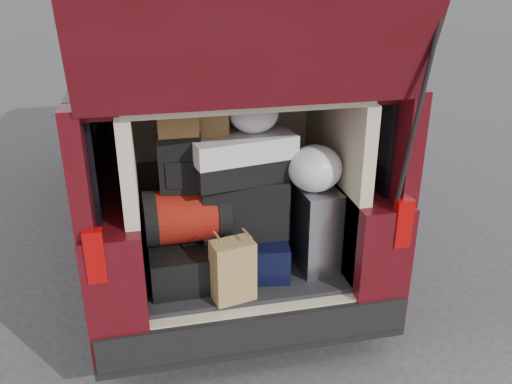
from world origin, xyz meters
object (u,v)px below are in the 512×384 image
black_soft_case (243,205)px  twotone_duffel (241,157)px  black_hardshell (184,256)px  red_duffel (187,215)px  kraft_bag (233,270)px  navy_hardshell (252,249)px  backpack (181,162)px  silver_roller (314,227)px

black_soft_case → twotone_duffel: (-0.01, -0.02, 0.33)m
black_hardshell → red_duffel: size_ratio=1.19×
kraft_bag → twotone_duffel: twotone_duffel is taller
navy_hardshell → backpack: size_ratio=1.52×
navy_hardshell → black_soft_case: bearing=168.2°
black_soft_case → twotone_duffel: twotone_duffel is taller
silver_roller → kraft_bag: 0.65m
silver_roller → kraft_bag: (-0.59, -0.26, -0.09)m
black_hardshell → black_soft_case: bearing=3.4°
navy_hardshell → backpack: (-0.43, 0.01, 0.64)m
black_hardshell → twotone_duffel: 0.75m
red_duffel → black_hardshell: bearing=176.6°
navy_hardshell → twotone_duffel: (-0.06, 0.00, 0.65)m
twotone_duffel → black_hardshell: bearing=171.1°
backpack → black_hardshell: bearing=-122.6°
black_soft_case → silver_roller: bearing=-11.1°
black_soft_case → twotone_duffel: bearing=-118.1°
black_hardshell → kraft_bag: 0.43m
black_soft_case → navy_hardshell: bearing=-18.0°
black_hardshell → silver_roller: size_ratio=1.10×
silver_roller → twotone_duffel: twotone_duffel is taller
black_hardshell → navy_hardshell: black_hardshell is taller
black_hardshell → black_soft_case: 0.50m
navy_hardshell → twotone_duffel: 0.65m
red_duffel → black_soft_case: bearing=3.3°
black_hardshell → twotone_duffel: twotone_duffel is taller
silver_roller → black_soft_case: bearing=161.8°
navy_hardshell → twotone_duffel: twotone_duffel is taller
black_hardshell → red_duffel: (0.03, -0.00, 0.29)m
navy_hardshell → red_duffel: red_duffel is taller
red_duffel → black_soft_case: 0.36m
navy_hardshell → red_duffel: bearing=-170.2°
kraft_bag → twotone_duffel: 0.69m
black_hardshell → navy_hardshell: bearing=0.5°
navy_hardshell → silver_roller: 0.44m
red_duffel → twotone_duffel: size_ratio=0.82×
black_hardshell → navy_hardshell: 0.44m
navy_hardshell → kraft_bag: kraft_bag is taller
navy_hardshell → backpack: bearing=-172.3°
black_hardshell → navy_hardshell: (0.44, 0.01, -0.00)m
silver_roller → red_duffel: (-0.81, 0.08, 0.13)m
red_duffel → black_soft_case: size_ratio=0.96×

